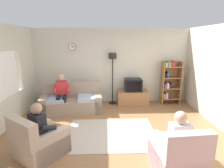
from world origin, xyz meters
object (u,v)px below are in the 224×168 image
Objects in this scene: armchair_near_bookshelf at (177,155)px; person_in_left_armchair at (42,127)px; person_on_couch at (62,91)px; person_in_right_armchair at (177,137)px; tv_stand at (133,97)px; bookshelf at (169,81)px; armchair_near_window at (40,143)px; tv at (133,85)px; floor_lamp at (112,64)px; couch at (72,102)px.

person_in_left_armchair reaches higher than armchair_near_bookshelf.
person_on_couch is 3.81m from person_in_right_armchair.
bookshelf is at bearing 3.03° from tv_stand.
armchair_near_bookshelf is 0.76× the size of person_on_couch.
armchair_near_window reaches higher than tv_stand.
armchair_near_bookshelf is at bearing -85.12° from tv.
tv is (0.00, -0.02, 0.47)m from tv_stand.
bookshelf is at bearing -0.78° from floor_lamp.
tv is 2.47m from person_on_couch.
tv is at bearing -9.57° from floor_lamp.
armchair_near_bookshelf is at bearing -10.75° from armchair_near_window.
bookshelf is 1.67× the size of armchair_near_bookshelf.
bookshelf reaches higher than person_in_right_armchair.
tv is at bearing 52.58° from armchair_near_window.
bookshelf is 1.33× the size of armchair_near_window.
armchair_near_window is 2.64m from armchair_near_bookshelf.
bookshelf is 1.40× the size of person_in_left_armchair.
floor_lamp reaches higher than person_in_left_armchair.
couch is at bearing 86.22° from person_in_left_armchair.
armchair_near_window is 1.06× the size of person_in_left_armchair.
bookshelf is at bearing 4.07° from tv.
person_in_left_armchair reaches higher than tv.
person_in_left_armchair is at bearing 167.49° from armchair_near_bookshelf.
tv_stand is at bearing 94.84° from armchair_near_bookshelf.
tv is 3.81m from armchair_near_window.
person_in_right_armchair is (2.66, -2.72, -0.09)m from person_on_couch.
person_in_left_armchair is (-2.25, -2.93, -0.12)m from tv.
tv_stand is 3.80m from armchair_near_window.
floor_lamp is 1.96× the size of armchair_near_bookshelf.
bookshelf reaches higher than person_on_couch.
couch is at bearing 130.12° from person_in_right_armchair.
person_in_left_armchair is at bearing -116.33° from floor_lamp.
tv is (2.09, 0.58, 0.41)m from couch.
couch is 2.37m from person_in_left_armchair.
floor_lamp is 1.98m from person_on_couch.
person_in_left_armchair is (-2.54, 0.56, 0.32)m from armchair_near_bookshelf.
person_in_right_armchair reaches higher than tv.
tv_stand is 2.52m from person_on_couch.
bookshelf is at bearing 40.20° from person_in_left_armchair.
person_in_right_armchair is at bearing -10.62° from person_in_left_armchair.
tv_stand is at bearing 94.84° from person_in_right_armchair.
tv_stand is at bearing 16.25° from couch.
tv_stand is 3.46m from person_in_right_armchair.
person_on_couch is at bearing -158.92° from couch.
tv_stand is 1.46m from bookshelf.
tv_stand is at bearing 16.84° from person_on_couch.
person_in_right_armchair is (2.59, -0.40, 0.32)m from armchair_near_window.
tv is 3.54m from armchair_near_bookshelf.
armchair_near_window is at bearing 171.13° from person_in_right_armchair.
tv_stand is at bearing 52.81° from armchair_near_window.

